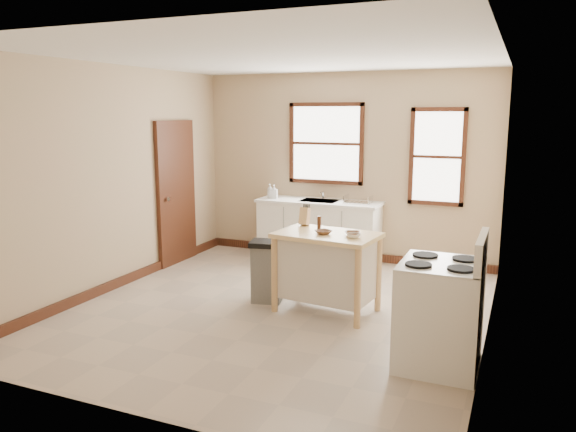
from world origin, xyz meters
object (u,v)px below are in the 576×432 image
at_px(bowl_a, 323,232).
at_px(bowl_c, 354,236).
at_px(soap_bottle_b, 274,192).
at_px(trash_bin, 267,271).
at_px(kitchen_island, 327,272).
at_px(knife_block, 305,217).
at_px(pepper_grinder, 319,223).
at_px(bowl_b, 352,234).
at_px(soap_bottle_a, 270,191).
at_px(dish_rack, 358,200).
at_px(gas_stove, 440,300).

height_order(bowl_a, bowl_c, bowl_c).
bearing_deg(soap_bottle_b, trash_bin, -82.33).
xyz_separation_m(soap_bottle_b, kitchen_island, (1.53, -1.96, -0.57)).
height_order(kitchen_island, knife_block, knife_block).
bearing_deg(trash_bin, knife_block, 21.68).
relative_size(knife_block, pepper_grinder, 1.33).
bearing_deg(trash_bin, bowl_b, -15.71).
xyz_separation_m(soap_bottle_a, kitchen_island, (1.60, -1.95, -0.58)).
bearing_deg(bowl_c, soap_bottle_a, 133.15).
bearing_deg(kitchen_island, dish_rack, 103.07).
xyz_separation_m(soap_bottle_a, gas_stove, (2.96, -2.86, -0.43)).
bearing_deg(gas_stove, bowl_b, 139.91).
bearing_deg(soap_bottle_b, gas_stove, -59.09).
bearing_deg(dish_rack, kitchen_island, -64.36).
bearing_deg(gas_stove, dish_rack, 118.34).
xyz_separation_m(pepper_grinder, bowl_b, (0.45, -0.17, -0.05)).
xyz_separation_m(kitchen_island, knife_block, (-0.39, 0.30, 0.55)).
bearing_deg(dish_rack, gas_stove, -42.44).
bearing_deg(bowl_c, bowl_b, 114.26).
xyz_separation_m(knife_block, bowl_a, (0.37, -0.37, -0.08)).
relative_size(bowl_b, trash_bin, 0.23).
bearing_deg(trash_bin, bowl_c, -21.20).
xyz_separation_m(dish_rack, bowl_a, (0.21, -2.11, -0.04)).
xyz_separation_m(soap_bottle_b, bowl_a, (1.51, -2.03, -0.10)).
xyz_separation_m(dish_rack, knife_block, (-0.16, -1.74, 0.03)).
distance_m(knife_block, trash_bin, 0.78).
distance_m(dish_rack, bowl_c, 2.23).
xyz_separation_m(trash_bin, gas_stove, (2.12, -0.95, 0.24)).
distance_m(soap_bottle_b, gas_stove, 4.10).
bearing_deg(bowl_a, pepper_grinder, 119.97).
bearing_deg(soap_bottle_a, trash_bin, -72.65).
distance_m(bowl_a, bowl_c, 0.36).
relative_size(bowl_b, gas_stove, 0.14).
height_order(soap_bottle_b, pepper_grinder, soap_bottle_b).
bearing_deg(knife_block, dish_rack, 86.95).
distance_m(pepper_grinder, bowl_b, 0.48).
distance_m(bowl_b, bowl_c, 0.12).
height_order(bowl_b, trash_bin, bowl_b).
bearing_deg(trash_bin, soap_bottle_b, 98.98).
distance_m(knife_block, bowl_b, 0.75).
xyz_separation_m(soap_bottle_b, pepper_grinder, (1.38, -1.79, -0.05)).
relative_size(soap_bottle_a, bowl_b, 1.31).
xyz_separation_m(soap_bottle_a, trash_bin, (0.84, -1.91, -0.66)).
xyz_separation_m(soap_bottle_b, knife_block, (1.15, -1.66, -0.02)).
relative_size(pepper_grinder, bowl_c, 1.02).
distance_m(dish_rack, bowl_a, 2.12).
bearing_deg(soap_bottle_a, bowl_a, -58.39).
bearing_deg(dish_rack, soap_bottle_a, -156.87).
relative_size(kitchen_island, pepper_grinder, 7.35).
distance_m(soap_bottle_b, dish_rack, 1.31).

